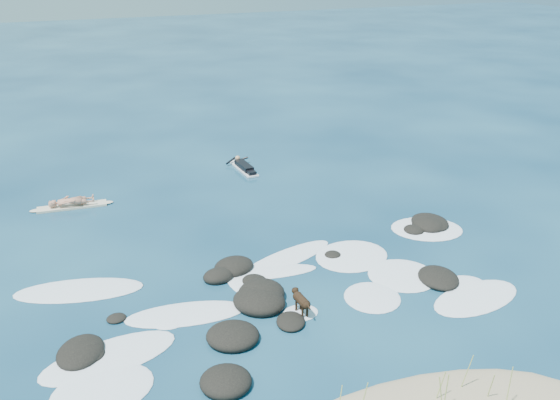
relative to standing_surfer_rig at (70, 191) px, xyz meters
name	(u,v)px	position (x,y,z in m)	size (l,w,h in m)	color
ground	(284,274)	(5.95, -8.51, -0.75)	(160.00, 160.00, 0.00)	#0A2642
reef_rocks	(289,290)	(5.64, -9.65, -0.62)	(15.11, 7.86, 0.63)	black
breaking_foam	(288,290)	(5.69, -9.46, -0.74)	(16.56, 7.59, 0.12)	white
standing_surfer_rig	(70,191)	(0.00, 0.00, 0.00)	(3.33, 0.77, 1.89)	beige
paddling_surfer_rig	(244,167)	(8.09, 1.70, -0.59)	(1.20, 2.68, 0.46)	white
dog	(301,300)	(5.49, -10.87, -0.26)	(0.33, 1.15, 0.73)	black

